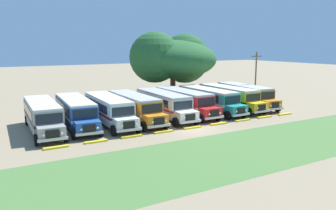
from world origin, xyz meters
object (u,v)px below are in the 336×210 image
object	(u,v)px
parked_bus_slot_0	(43,115)
parked_bus_slot_1	(76,111)
parked_bus_slot_2	(109,109)
parked_bus_slot_5	(184,101)
parked_bus_slot_7	(229,97)
parked_bus_slot_8	(245,94)
parked_bus_slot_3	(135,106)
broad_shade_tree	(171,58)
utility_pole	(256,76)
parked_bus_slot_4	(164,103)
parked_bus_slot_6	(209,99)

from	to	relation	value
parked_bus_slot_0	parked_bus_slot_1	xyz separation A→B (m)	(3.25, 0.30, 0.00)
parked_bus_slot_1	parked_bus_slot_2	distance (m)	3.34
parked_bus_slot_5	parked_bus_slot_7	xyz separation A→B (m)	(6.80, -0.06, 0.00)
parked_bus_slot_5	parked_bus_slot_8	world-z (taller)	same
parked_bus_slot_3	parked_bus_slot_7	distance (m)	13.41
broad_shade_tree	parked_bus_slot_3	bearing A→B (deg)	-133.96
parked_bus_slot_5	utility_pole	xyz separation A→B (m)	(12.67, 1.36, 2.25)
parked_bus_slot_1	parked_bus_slot_4	distance (m)	9.87
parked_bus_slot_8	broad_shade_tree	world-z (taller)	broad_shade_tree
parked_bus_slot_3	broad_shade_tree	size ratio (longest dim) A/B	0.75
parked_bus_slot_8	utility_pole	size ratio (longest dim) A/B	1.53
broad_shade_tree	parked_bus_slot_8	bearing A→B (deg)	-68.82
parked_bus_slot_7	parked_bus_slot_6	bearing A→B (deg)	-86.67
parked_bus_slot_6	utility_pole	bearing A→B (deg)	98.85
parked_bus_slot_6	parked_bus_slot_4	bearing A→B (deg)	-90.75
parked_bus_slot_8	broad_shade_tree	distance (m)	13.38
parked_bus_slot_3	parked_bus_slot_4	bearing A→B (deg)	91.09
parked_bus_slot_1	parked_bus_slot_5	bearing A→B (deg)	93.16
parked_bus_slot_0	parked_bus_slot_1	size ratio (longest dim) A/B	1.00
parked_bus_slot_7	parked_bus_slot_5	bearing A→B (deg)	-90.57
utility_pole	parked_bus_slot_8	bearing A→B (deg)	-158.94
parked_bus_slot_1	parked_bus_slot_5	distance (m)	12.84
parked_bus_slot_3	parked_bus_slot_5	bearing A→B (deg)	93.68
parked_bus_slot_2	parked_bus_slot_5	size ratio (longest dim) A/B	1.00
parked_bus_slot_2	parked_bus_slot_3	size ratio (longest dim) A/B	1.00
parked_bus_slot_0	parked_bus_slot_5	bearing A→B (deg)	93.28
parked_bus_slot_8	parked_bus_slot_5	bearing A→B (deg)	-83.47
parked_bus_slot_0	parked_bus_slot_3	bearing A→B (deg)	91.64
parked_bus_slot_5	parked_bus_slot_1	bearing A→B (deg)	-91.58
utility_pole	parked_bus_slot_1	bearing A→B (deg)	-177.50
parked_bus_slot_4	parked_bus_slot_6	size ratio (longest dim) A/B	1.00
parked_bus_slot_5	parked_bus_slot_0	bearing A→B (deg)	-90.28
parked_bus_slot_7	parked_bus_slot_8	xyz separation A→B (m)	(3.04, 0.33, 0.00)
parked_bus_slot_5	parked_bus_slot_8	size ratio (longest dim) A/B	0.99
parked_bus_slot_5	parked_bus_slot_3	bearing A→B (deg)	-87.94
parked_bus_slot_1	parked_bus_slot_7	size ratio (longest dim) A/B	1.01
parked_bus_slot_1	parked_bus_slot_7	distance (m)	19.64
parked_bus_slot_3	parked_bus_slot_8	distance (m)	16.46
parked_bus_slot_6	utility_pole	xyz separation A→B (m)	(9.29, 1.62, 2.25)
parked_bus_slot_3	parked_bus_slot_7	xyz separation A→B (m)	(13.41, 0.24, 0.00)
parked_bus_slot_3	broad_shade_tree	bearing A→B (deg)	137.18
parked_bus_slot_0	parked_bus_slot_2	bearing A→B (deg)	90.91
parked_bus_slot_2	utility_pole	world-z (taller)	utility_pole
parked_bus_slot_4	utility_pole	xyz separation A→B (m)	(15.66, 1.66, 2.25)
parked_bus_slot_7	utility_pole	distance (m)	6.45
utility_pole	parked_bus_slot_5	bearing A→B (deg)	-173.86
parked_bus_slot_2	parked_bus_slot_7	distance (m)	16.34
parked_bus_slot_2	parked_bus_slot_3	bearing A→B (deg)	92.74
parked_bus_slot_7	utility_pole	world-z (taller)	utility_pole
parked_bus_slot_2	utility_pole	distance (m)	22.39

